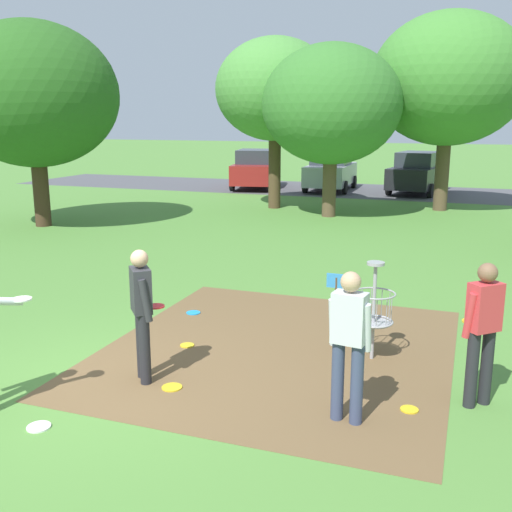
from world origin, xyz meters
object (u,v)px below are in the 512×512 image
(player_waiting_left, at_px, (142,308))
(tree_near_right, at_px, (448,80))
(frisbee_far_left, at_px, (187,345))
(frisbee_mid_grass, at_px, (39,427))
(disc_golf_basket, at_px, (370,306))
(tree_near_left, at_px, (33,95))
(frisbee_by_tee, at_px, (409,410))
(tree_mid_center, at_px, (275,90))
(parked_car_leftmost, at_px, (255,169))
(frisbee_near_basket, at_px, (193,313))
(parked_car_center_right, at_px, (418,173))
(player_throwing, at_px, (483,326))
(player_waiting_right, at_px, (349,338))
(tree_mid_left, at_px, (332,105))
(parked_car_center_left, at_px, (331,171))
(frisbee_far_right, at_px, (172,387))

(player_waiting_left, bearing_deg, tree_near_right, 80.82)
(frisbee_far_left, height_order, tree_near_right, tree_near_right)
(frisbee_mid_grass, distance_m, frisbee_far_left, 2.75)
(disc_golf_basket, bearing_deg, tree_near_left, 147.50)
(frisbee_by_tee, distance_m, tree_mid_center, 16.71)
(tree_near_left, xyz_separation_m, tree_mid_center, (5.59, 6.16, 0.33))
(frisbee_by_tee, bearing_deg, tree_mid_center, 113.69)
(tree_near_right, bearing_deg, parked_car_leftmost, 153.27)
(disc_golf_basket, xyz_separation_m, tree_near_left, (-11.36, 7.24, 3.21))
(disc_golf_basket, distance_m, frisbee_near_basket, 3.38)
(parked_car_center_right, bearing_deg, player_throwing, -82.91)
(frisbee_far_left, bearing_deg, parked_car_leftmost, 107.16)
(parked_car_leftmost, bearing_deg, player_waiting_right, -67.54)
(player_throwing, distance_m, frisbee_near_basket, 5.08)
(player_waiting_right, relative_size, frisbee_by_tee, 8.13)
(tree_mid_left, distance_m, parked_car_center_left, 8.26)
(frisbee_near_basket, relative_size, parked_car_center_right, 0.05)
(tree_near_right, bearing_deg, parked_car_center_left, 137.33)
(tree_mid_left, xyz_separation_m, tree_mid_center, (-2.38, 1.28, 0.56))
(frisbee_mid_grass, height_order, tree_near_right, tree_near_right)
(tree_mid_left, height_order, parked_car_center_left, tree_mid_left)
(player_waiting_left, distance_m, tree_mid_center, 15.79)
(frisbee_by_tee, xyz_separation_m, parked_car_center_right, (-1.88, 21.29, 0.91))
(parked_car_leftmost, xyz_separation_m, parked_car_center_right, (7.54, 0.54, 0.00))
(disc_golf_basket, relative_size, player_waiting_right, 0.81)
(frisbee_mid_grass, distance_m, frisbee_far_right, 1.64)
(frisbee_far_right, height_order, tree_mid_left, tree_mid_left)
(tree_mid_left, relative_size, parked_car_center_left, 1.34)
(player_waiting_right, bearing_deg, parked_car_leftmost, 112.46)
(tree_near_right, relative_size, tree_mid_center, 1.13)
(tree_near_left, height_order, tree_mid_left, tree_near_left)
(tree_near_right, bearing_deg, parked_car_center_right, 104.39)
(player_waiting_right, distance_m, frisbee_mid_grass, 3.50)
(frisbee_far_right, bearing_deg, parked_car_center_right, 87.45)
(tree_mid_center, height_order, parked_car_center_right, tree_mid_center)
(player_waiting_right, xyz_separation_m, frisbee_far_right, (-2.20, 0.08, -0.96))
(frisbee_by_tee, height_order, tree_mid_center, tree_mid_center)
(tree_mid_center, relative_size, parked_car_leftmost, 1.37)
(frisbee_mid_grass, bearing_deg, frisbee_near_basket, 91.86)
(player_throwing, relative_size, tree_near_left, 0.28)
(player_throwing, height_order, frisbee_far_right, player_throwing)
(player_waiting_left, height_order, tree_near_left, tree_near_left)
(player_waiting_left, xyz_separation_m, frisbee_far_left, (-0.02, 1.25, -0.96))
(player_waiting_left, bearing_deg, parked_car_leftmost, 106.24)
(parked_car_center_left, relative_size, parked_car_center_right, 0.96)
(tree_near_left, xyz_separation_m, parked_car_leftmost, (2.67, 12.11, -3.04))
(disc_golf_basket, height_order, frisbee_far_left, disc_golf_basket)
(player_waiting_right, relative_size, tree_near_right, 0.25)
(disc_golf_basket, relative_size, frisbee_near_basket, 5.75)
(frisbee_far_right, height_order, tree_near_left, tree_near_left)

